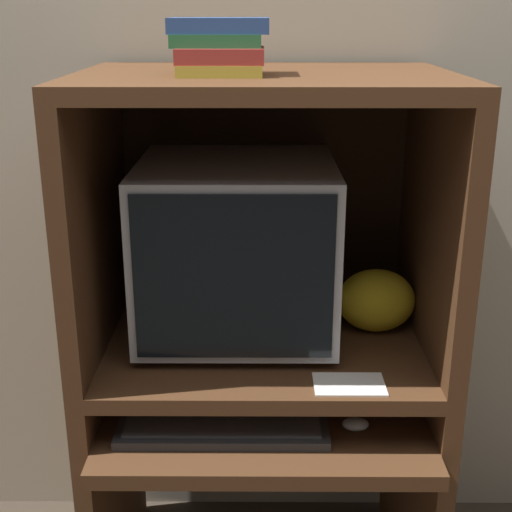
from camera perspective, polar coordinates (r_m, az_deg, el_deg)
wall_back at (r=1.94m, az=0.65°, el=13.24°), size 6.00×0.06×2.60m
desk_base at (r=1.89m, az=0.62°, el=-17.27°), size 0.82×0.68×0.62m
desk_monitor_shelf at (r=1.75m, az=0.65°, el=-7.34°), size 0.82×0.61×0.13m
hutch_upper at (r=1.64m, az=0.70°, el=6.87°), size 0.82×0.61×0.62m
crt_monitor at (r=1.70m, az=-1.54°, el=0.78°), size 0.46×0.46×0.42m
keyboard at (r=1.62m, az=-2.66°, el=-13.33°), size 0.46×0.17×0.03m
mouse at (r=1.64m, az=7.96°, el=-13.17°), size 0.06×0.04×0.03m
snack_bag at (r=1.77m, az=9.58°, el=-3.51°), size 0.19×0.14×0.16m
book_stack at (r=1.51m, az=-2.95°, el=16.38°), size 0.20×0.16×0.11m
paper_card at (r=1.54m, az=7.47°, el=-10.14°), size 0.15×0.10×0.00m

